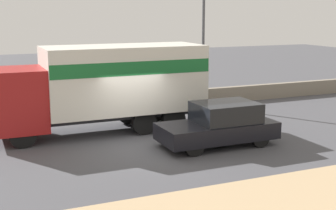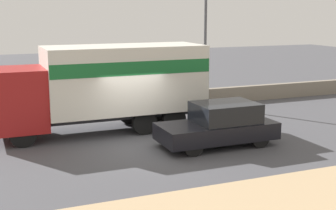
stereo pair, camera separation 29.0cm
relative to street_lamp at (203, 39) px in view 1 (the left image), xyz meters
name	(u,v)px [view 1 (the left image)]	position (x,y,z in m)	size (l,w,h in m)	color
ground_plane	(146,146)	(-5.29, -5.70, -3.46)	(80.00, 80.00, 0.00)	#47474C
stone_wall_backdrop	(100,105)	(-5.29, 0.42, -3.05)	(60.00, 0.35, 0.82)	gray
street_lamp	(203,39)	(0.00, 0.00, 0.00)	(0.56, 0.28, 5.86)	#4C4C51
box_truck	(108,82)	(-5.90, -3.11, -1.42)	(8.32, 2.60, 3.47)	maroon
car_hatchback	(220,125)	(-2.73, -6.62, -2.69)	(4.28, 1.88, 1.57)	black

